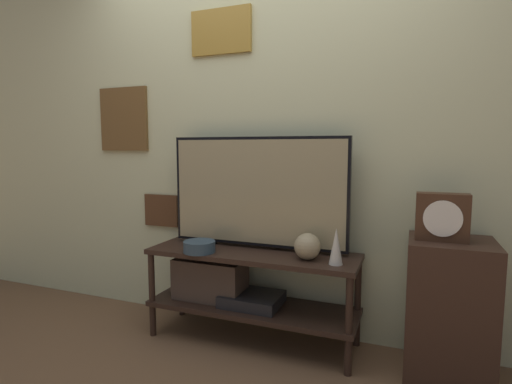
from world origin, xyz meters
TOP-DOWN VIEW (x-y plane):
  - ground_plane at (0.00, 0.00)m, footprint 12.00×12.00m
  - wall_back at (-0.01, 0.50)m, footprint 6.40×0.08m
  - media_console at (-0.11, 0.24)m, footprint 1.30×0.41m
  - television at (0.00, 0.33)m, footprint 1.14×0.05m
  - vase_slim_bronze at (0.53, 0.16)m, footprint 0.08×0.08m
  - vase_round_glass at (0.36, 0.20)m, footprint 0.15×0.15m
  - vase_wide_bowl at (-0.29, 0.11)m, footprint 0.19×0.19m
  - side_table at (1.10, 0.25)m, footprint 0.42×0.39m
  - mantel_clock at (1.04, 0.23)m, footprint 0.25×0.11m

SIDE VIEW (x-z plane):
  - ground_plane at x=0.00m, z-range 0.00..0.00m
  - media_console at x=-0.11m, z-range 0.07..0.64m
  - side_table at x=1.10m, z-range 0.00..0.73m
  - vase_wide_bowl at x=-0.29m, z-range 0.57..0.64m
  - vase_round_glass at x=0.36m, z-range 0.57..0.72m
  - vase_slim_bronze at x=0.53m, z-range 0.57..0.77m
  - mantel_clock at x=1.04m, z-range 0.73..0.97m
  - television at x=0.00m, z-range 0.58..1.28m
  - wall_back at x=-0.01m, z-range 0.00..2.70m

